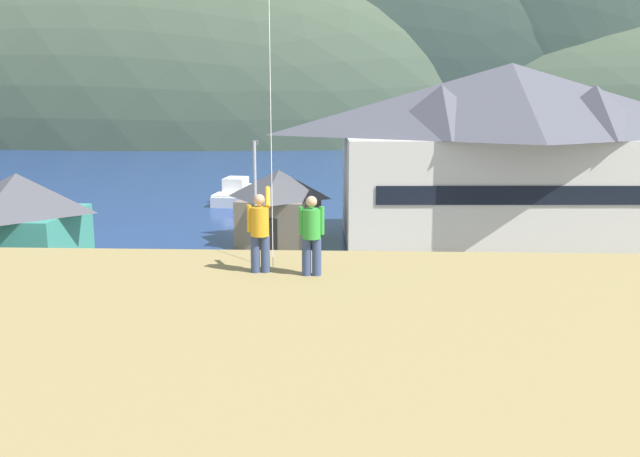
{
  "coord_description": "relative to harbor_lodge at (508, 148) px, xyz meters",
  "views": [
    {
      "loc": [
        0.47,
        -23.59,
        9.96
      ],
      "look_at": [
        -0.89,
        9.0,
        3.26
      ],
      "focal_mm": 39.11,
      "sensor_mm": 36.0,
      "label": 1
    }
  ],
  "objects": [
    {
      "name": "ground_plane",
      "position": [
        -10.6,
        -21.3,
        -6.06
      ],
      "size": [
        600.0,
        600.0,
        0.0
      ],
      "primitive_type": "plane",
      "color": "#66604C"
    },
    {
      "name": "parking_lot_pad",
      "position": [
        -10.6,
        -16.3,
        -6.01
      ],
      "size": [
        40.0,
        20.0,
        0.1
      ],
      "primitive_type": "cube",
      "color": "gray",
      "rests_on": "ground"
    },
    {
      "name": "bay_water",
      "position": [
        -10.6,
        38.7,
        -6.05
      ],
      "size": [
        360.0,
        84.0,
        0.03
      ],
      "primitive_type": "cube",
      "color": "navy",
      "rests_on": "ground"
    },
    {
      "name": "far_hill_west_ridge",
      "position": [
        -42.39,
        91.06,
        -6.06
      ],
      "size": [
        134.79,
        59.21,
        71.99
      ],
      "primitive_type": "ellipsoid",
      "color": "#42513D",
      "rests_on": "ground"
    },
    {
      "name": "far_hill_east_peak",
      "position": [
        -6.97,
        92.8,
        -6.06
      ],
      "size": [
        124.99,
        44.02,
        79.98
      ],
      "primitive_type": "ellipsoid",
      "color": "#2D3D33",
      "rests_on": "ground"
    },
    {
      "name": "far_hill_center_saddle",
      "position": [
        23.79,
        99.96,
        -6.06
      ],
      "size": [
        89.96,
        52.74,
        93.66
      ],
      "primitive_type": "ellipsoid",
      "color": "#2D3D33",
      "rests_on": "ground"
    },
    {
      "name": "harbor_lodge",
      "position": [
        0.0,
        0.0,
        0.0
      ],
      "size": [
        22.38,
        11.89,
        11.35
      ],
      "color": "beige",
      "rests_on": "ground"
    },
    {
      "name": "storage_shed_near_lot",
      "position": [
        -25.97,
        -12.6,
        -3.01
      ],
      "size": [
        5.58,
        5.99,
        5.88
      ],
      "color": "#338475",
      "rests_on": "ground"
    },
    {
      "name": "storage_shed_waterside",
      "position": [
        -14.57,
        -1.19,
        -3.6
      ],
      "size": [
        5.65,
        6.18,
        4.73
      ],
      "color": "#756B5B",
      "rests_on": "ground"
    },
    {
      "name": "wharf_dock",
      "position": [
        -16.25,
        13.69,
        -5.71
      ],
      "size": [
        3.2,
        15.18,
        0.7
      ],
      "color": "#70604C",
      "rests_on": "ground"
    },
    {
      "name": "moored_boat_wharfside",
      "position": [
        -19.88,
        15.14,
        -5.34
      ],
      "size": [
        3.43,
        8.12,
        2.16
      ],
      "color": "silver",
      "rests_on": "ground"
    },
    {
      "name": "parked_car_front_row_silver",
      "position": [
        -9.17,
        -14.3,
        -5.0
      ],
      "size": [
        4.32,
        2.3,
        1.82
      ],
      "color": "navy",
      "rests_on": "parking_lot_pad"
    },
    {
      "name": "parked_car_front_row_red",
      "position": [
        -15.88,
        -15.65,
        -5.0
      ],
      "size": [
        4.25,
        2.15,
        1.82
      ],
      "color": "silver",
      "rests_on": "parking_lot_pad"
    },
    {
      "name": "parked_car_mid_row_center",
      "position": [
        -0.51,
        -14.3,
        -5.0
      ],
      "size": [
        4.34,
        2.34,
        1.82
      ],
      "color": "navy",
      "rests_on": "parking_lot_pad"
    },
    {
      "name": "parked_car_mid_row_far",
      "position": [
        -16.6,
        -21.62,
        -5.0
      ],
      "size": [
        4.32,
        2.29,
        1.82
      ],
      "color": "red",
      "rests_on": "parking_lot_pad"
    },
    {
      "name": "parked_car_back_row_right",
      "position": [
        -5.54,
        -21.77,
        -5.0
      ],
      "size": [
        4.22,
        2.09,
        1.82
      ],
      "color": "#9EA3A8",
      "rests_on": "parking_lot_pad"
    },
    {
      "name": "parking_light_pole",
      "position": [
        -14.79,
        -10.74,
        -1.83
      ],
      "size": [
        0.24,
        0.78,
        7.19
      ],
      "color": "#ADADB2",
      "rests_on": "parking_lot_pad"
    },
    {
      "name": "person_kite_flyer",
      "position": [
        -12.06,
        -30.09,
        0.81
      ],
      "size": [
        0.52,
        0.68,
        1.86
      ],
      "color": "#384770",
      "rests_on": "grassy_hill_foreground"
    },
    {
      "name": "person_companion",
      "position": [
        -10.92,
        -30.3,
        0.79
      ],
      "size": [
        0.55,
        0.4,
        1.74
      ],
      "color": "#384770",
      "rests_on": "grassy_hill_foreground"
    }
  ]
}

